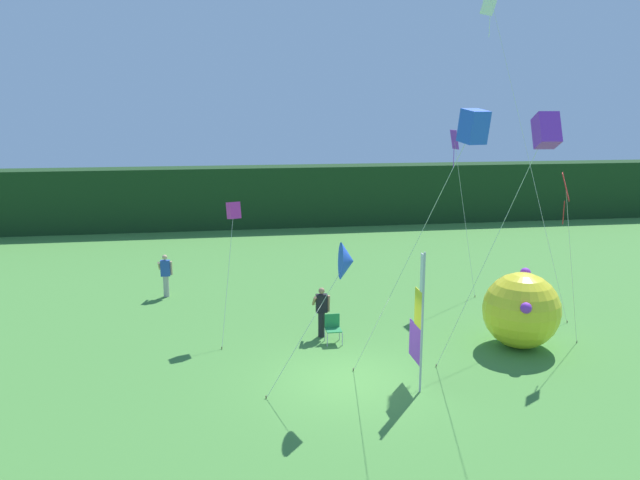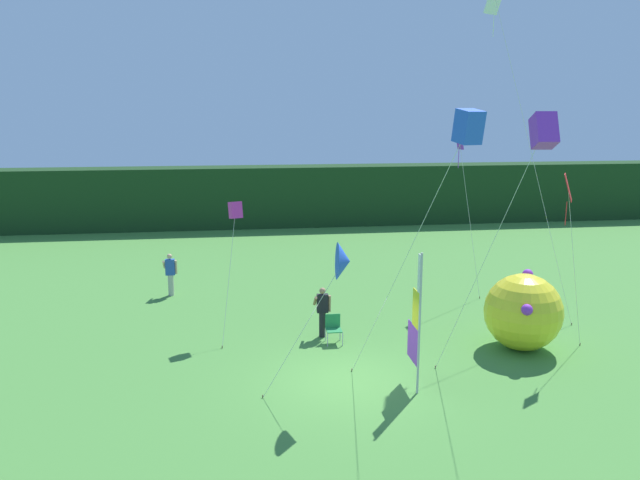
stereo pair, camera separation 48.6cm
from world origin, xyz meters
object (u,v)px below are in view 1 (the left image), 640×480
(person_near_banner, at_px, (322,311))
(kite_purple_box_1, at_px, (546,132))
(kite_purple_diamond_3, at_px, (456,150))
(kite_white_diamond_4, at_px, (495,15))
(kite_blue_delta_5, at_px, (347,261))
(banner_flag, at_px, (418,323))
(kite_red_diamond_6, at_px, (566,195))
(kite_blue_box_0, at_px, (473,128))
(person_mid_field, at_px, (166,274))
(kite_magenta_box_2, at_px, (234,211))
(folding_chair, at_px, (333,327))
(inflatable_balloon, at_px, (521,310))

(person_near_banner, distance_m, kite_purple_box_1, 9.18)
(kite_purple_diamond_3, bearing_deg, kite_white_diamond_4, -86.18)
(kite_white_diamond_4, height_order, kite_blue_delta_5, kite_white_diamond_4)
(banner_flag, height_order, kite_red_diamond_6, kite_red_diamond_6)
(kite_blue_box_0, bearing_deg, person_mid_field, 123.29)
(kite_magenta_box_2, xyz_separation_m, kite_red_diamond_6, (9.56, -3.46, 0.78))
(banner_flag, relative_size, kite_red_diamond_6, 0.69)
(person_mid_field, distance_m, kite_magenta_box_2, 5.84)
(kite_blue_delta_5, bearing_deg, kite_purple_diamond_3, 54.16)
(banner_flag, xyz_separation_m, kite_red_diamond_6, (4.98, 1.81, 3.01))
(folding_chair, relative_size, kite_magenta_box_2, 0.20)
(kite_purple_box_1, height_order, kite_blue_delta_5, kite_purple_box_1)
(inflatable_balloon, relative_size, kite_purple_diamond_3, 0.37)
(banner_flag, xyz_separation_m, kite_white_diamond_4, (4.14, 5.53, 8.49))
(kite_red_diamond_6, bearing_deg, kite_blue_box_0, -140.03)
(kite_blue_box_0, distance_m, kite_purple_box_1, 2.03)
(inflatable_balloon, distance_m, kite_purple_diamond_3, 7.34)
(inflatable_balloon, distance_m, kite_magenta_box_2, 9.58)
(person_mid_field, xyz_separation_m, kite_purple_box_1, (9.52, -11.00, 5.85))
(kite_blue_box_0, bearing_deg, folding_chair, 109.17)
(banner_flag, relative_size, kite_purple_box_1, 0.52)
(kite_purple_box_1, xyz_separation_m, kite_red_diamond_6, (2.66, 3.36, -1.95))
(person_near_banner, xyz_separation_m, kite_red_diamond_6, (6.86, -2.30, 3.93))
(person_near_banner, distance_m, kite_purple_diamond_3, 8.55)
(folding_chair, distance_m, kite_red_diamond_6, 8.06)
(folding_chair, xyz_separation_m, kite_purple_diamond_3, (5.58, 4.44, 5.23))
(kite_white_diamond_4, bearing_deg, kite_purple_diamond_3, 93.82)
(person_near_banner, bearing_deg, kite_red_diamond_6, -18.56)
(person_mid_field, distance_m, folding_chair, 8.13)
(inflatable_balloon, height_order, kite_blue_box_0, kite_blue_box_0)
(person_near_banner, distance_m, inflatable_balloon, 6.23)
(banner_flag, relative_size, person_near_banner, 2.28)
(kite_purple_box_1, bearing_deg, kite_blue_box_0, -165.34)
(inflatable_balloon, bearing_deg, folding_chair, 166.88)
(kite_magenta_box_2, height_order, kite_purple_diamond_3, kite_purple_diamond_3)
(kite_blue_box_0, height_order, kite_red_diamond_6, kite_blue_box_0)
(person_near_banner, distance_m, person_mid_field, 7.54)
(banner_flag, bearing_deg, kite_red_diamond_6, 20.02)
(banner_flag, relative_size, kite_purple_diamond_3, 0.58)
(kite_purple_box_1, height_order, kite_white_diamond_4, kite_white_diamond_4)
(folding_chair, bearing_deg, kite_magenta_box_2, 150.33)
(kite_purple_diamond_3, bearing_deg, banner_flag, -116.41)
(inflatable_balloon, height_order, kite_red_diamond_6, kite_red_diamond_6)
(banner_flag, distance_m, kite_purple_box_1, 5.69)
(banner_flag, xyz_separation_m, person_mid_field, (-7.20, 9.45, -0.90))
(banner_flag, xyz_separation_m, kite_magenta_box_2, (-4.58, 5.27, 2.22))
(person_near_banner, distance_m, kite_blue_delta_5, 5.12)
(kite_magenta_box_2, distance_m, kite_blue_delta_5, 6.10)
(person_near_banner, bearing_deg, kite_purple_diamond_3, 33.62)
(inflatable_balloon, distance_m, kite_white_diamond_4, 9.68)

